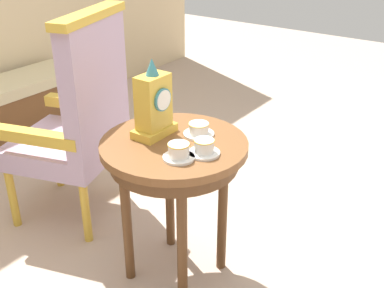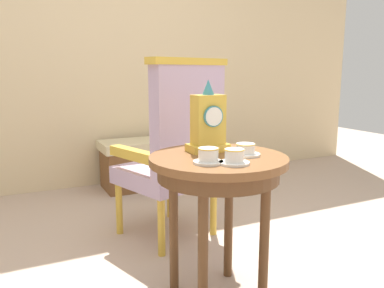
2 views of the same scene
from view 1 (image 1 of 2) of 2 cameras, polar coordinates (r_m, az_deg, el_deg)
ground_plane at (r=2.34m, az=-1.37°, el=-15.69°), size 10.00×10.00×0.00m
side_table at (r=2.03m, az=-2.12°, el=-1.99°), size 0.62×0.62×0.69m
teacup_left at (r=1.84m, az=-1.59°, el=-0.93°), size 0.13×0.13×0.07m
teacup_right at (r=1.87m, az=1.46°, el=-0.44°), size 0.13×0.13×0.06m
teacup_center at (r=2.04m, az=0.81°, el=1.72°), size 0.13×0.13×0.06m
mantel_clock at (r=2.00m, az=-4.59°, el=4.61°), size 0.19×0.11×0.34m
armchair at (r=2.54m, az=-13.34°, el=3.09°), size 0.68×0.67×1.14m
window_bench at (r=3.79m, az=-20.81°, el=3.85°), size 1.15×0.40×0.44m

